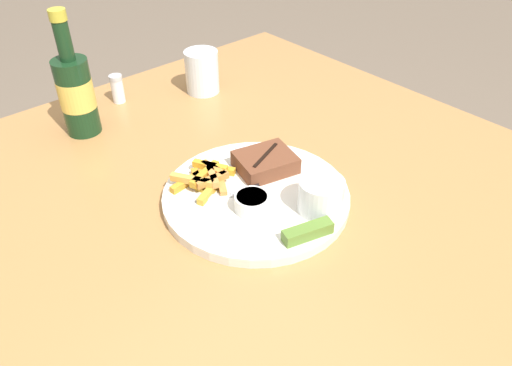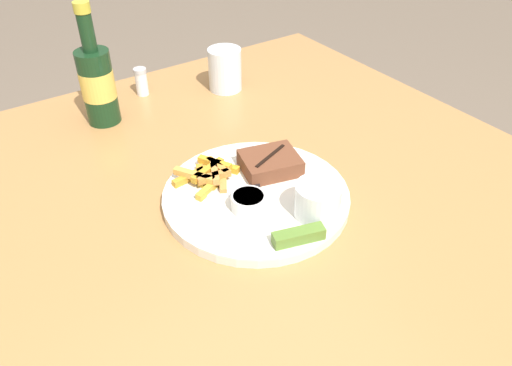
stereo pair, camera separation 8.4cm
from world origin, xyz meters
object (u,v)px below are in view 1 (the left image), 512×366
Objects in this scene: coleslaw_cup at (321,194)px; beer_bottle at (76,92)px; steak_portion at (265,162)px; drinking_glass at (202,72)px; salt_shaker at (117,89)px; dipping_sauce_cup at (252,202)px; pickle_spear at (308,232)px; dinner_plate at (256,196)px; knife_utensil at (252,176)px; fork_utensil at (206,198)px.

beer_bottle reaches higher than coleslaw_cup.
steak_portion is 0.38m from drinking_glass.
beer_bottle is 0.30m from drinking_glass.
beer_bottle is 0.15m from salt_shaker.
coleslaw_cup is 1.30× the size of dipping_sauce_cup.
pickle_spear is 0.85× the size of drinking_glass.
dipping_sauce_cup is at bearing 138.98° from coleslaw_cup.
salt_shaker is (0.01, 0.48, 0.02)m from dinner_plate.
coleslaw_cup is at bearing -140.94° from knife_utensil.
coleslaw_cup is at bearing 27.20° from pickle_spear.
knife_utensil is 0.44m from salt_shaker.
steak_portion is 0.42m from beer_bottle.
fork_utensil is at bearing 108.60° from pickle_spear.
knife_utensil is 2.36× the size of salt_shaker.
coleslaw_cup reaches higher than fork_utensil.
coleslaw_cup reaches higher than dinner_plate.
coleslaw_cup is at bearing -105.14° from drinking_glass.
salt_shaker is at bearing 29.61° from beer_bottle.
dinner_plate is 0.44m from drinking_glass.
dipping_sauce_cup is 0.45m from beer_bottle.
coleslaw_cup is 0.29× the size of beer_bottle.
drinking_glass reaches higher than coleslaw_cup.
dipping_sauce_cup is at bearing -31.81° from fork_utensil.
knife_utensil reaches higher than fork_utensil.
coleslaw_cup is at bearing -72.50° from beer_bottle.
fork_utensil is at bearing -126.10° from drinking_glass.
salt_shaker reaches higher than pickle_spear.
beer_bottle is (-0.10, 0.55, 0.06)m from pickle_spear.
coleslaw_cup is (-0.01, -0.14, 0.02)m from steak_portion.
drinking_glass is at bearing 83.72° from fork_utensil.
drinking_glass is (0.12, 0.36, 0.02)m from steak_portion.
steak_portion is at bearing 67.34° from pickle_spear.
dipping_sauce_cup is at bearing 101.19° from pickle_spear.
dinner_plate is at bearing 83.89° from pickle_spear.
beer_bottle is at bearing 114.82° from steak_portion.
steak_portion is 0.97× the size of fork_utensil.
beer_bottle is at bearing 100.09° from dipping_sauce_cup.
salt_shaker is (0.04, 0.51, -0.00)m from dipping_sauce_cup.
salt_shaker is (-0.05, 0.44, -0.00)m from steak_portion.
drinking_glass is (0.26, 0.35, 0.03)m from fork_utensil.
steak_portion is at bearing 34.40° from dinner_plate.
drinking_glass is at bearing -25.97° from salt_shaker.
knife_utensil is at bearing -175.53° from steak_portion.
steak_portion is 0.14m from coleslaw_cup.
beer_bottle is 3.92× the size of salt_shaker.
pickle_spear is 0.18m from knife_utensil.
dinner_plate is 2.10× the size of knife_utensil.
pickle_spear reaches higher than fork_utensil.
knife_utensil is (0.04, 0.17, -0.01)m from pickle_spear.
steak_portion reaches higher than knife_utensil.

